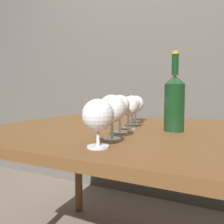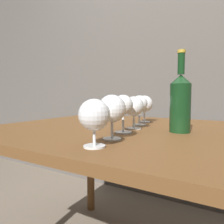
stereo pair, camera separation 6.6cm
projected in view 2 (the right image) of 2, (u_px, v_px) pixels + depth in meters
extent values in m
cube|color=#59544F|center=(185.00, 42.00, 1.65)|extent=(5.00, 0.08, 2.60)
cube|color=brown|center=(138.00, 132.00, 0.91)|extent=(1.27, 0.98, 0.03)
cylinder|color=brown|center=(91.00, 164.00, 1.60)|extent=(0.06, 0.06, 0.70)
cylinder|color=white|center=(94.00, 146.00, 0.57)|extent=(0.06, 0.06, 0.00)
cylinder|color=white|center=(94.00, 135.00, 0.57)|extent=(0.01, 0.01, 0.06)
sphere|color=white|center=(94.00, 115.00, 0.56)|extent=(0.09, 0.09, 0.09)
ellipsoid|color=#470A16|center=(94.00, 115.00, 0.56)|extent=(0.08, 0.08, 0.04)
cylinder|color=white|center=(112.00, 139.00, 0.67)|extent=(0.06, 0.06, 0.00)
cylinder|color=white|center=(112.00, 128.00, 0.67)|extent=(0.01, 0.01, 0.07)
sphere|color=white|center=(112.00, 109.00, 0.66)|extent=(0.09, 0.09, 0.09)
cylinder|color=white|center=(123.00, 132.00, 0.79)|extent=(0.06, 0.06, 0.00)
cylinder|color=white|center=(123.00, 121.00, 0.79)|extent=(0.01, 0.01, 0.08)
sphere|color=white|center=(123.00, 105.00, 0.78)|extent=(0.07, 0.07, 0.07)
ellipsoid|color=pink|center=(123.00, 106.00, 0.78)|extent=(0.07, 0.07, 0.03)
cylinder|color=white|center=(134.00, 128.00, 0.89)|extent=(0.06, 0.06, 0.00)
cylinder|color=white|center=(134.00, 120.00, 0.89)|extent=(0.01, 0.01, 0.06)
sphere|color=white|center=(134.00, 106.00, 0.88)|extent=(0.08, 0.08, 0.08)
ellipsoid|color=#380711|center=(134.00, 107.00, 0.88)|extent=(0.07, 0.07, 0.03)
cylinder|color=white|center=(139.00, 125.00, 1.00)|extent=(0.06, 0.06, 0.00)
cylinder|color=white|center=(139.00, 116.00, 1.00)|extent=(0.01, 0.01, 0.07)
sphere|color=white|center=(139.00, 103.00, 1.00)|extent=(0.08, 0.08, 0.08)
ellipsoid|color=gold|center=(139.00, 104.00, 1.00)|extent=(0.07, 0.07, 0.03)
cylinder|color=white|center=(144.00, 122.00, 1.11)|extent=(0.06, 0.06, 0.00)
cylinder|color=white|center=(144.00, 115.00, 1.11)|extent=(0.01, 0.01, 0.07)
sphere|color=white|center=(145.00, 104.00, 1.11)|extent=(0.09, 0.09, 0.09)
ellipsoid|color=#EACC66|center=(145.00, 104.00, 1.11)|extent=(0.08, 0.08, 0.04)
cylinder|color=#143819|center=(180.00, 108.00, 0.80)|extent=(0.08, 0.08, 0.19)
cone|color=#143819|center=(181.00, 79.00, 0.79)|extent=(0.08, 0.08, 0.03)
cylinder|color=#143819|center=(181.00, 64.00, 0.79)|extent=(0.03, 0.03, 0.08)
cylinder|color=gold|center=(182.00, 51.00, 0.78)|extent=(0.03, 0.03, 0.01)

